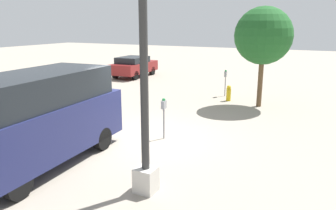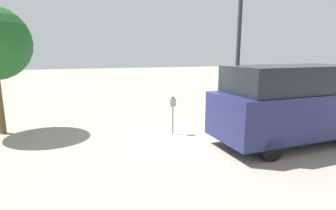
# 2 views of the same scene
# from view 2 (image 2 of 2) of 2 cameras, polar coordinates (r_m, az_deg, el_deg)

# --- Properties ---
(ground_plane) EXTENTS (80.00, 80.00, 0.00)m
(ground_plane) POSITION_cam_2_polar(r_m,az_deg,el_deg) (8.77, 3.97, -7.05)
(ground_plane) COLOR gray
(parking_meter_near) EXTENTS (0.21, 0.12, 1.32)m
(parking_meter_near) POSITION_cam_2_polar(r_m,az_deg,el_deg) (8.85, 1.04, -0.31)
(parking_meter_near) COLOR gray
(parking_meter_near) RESTS_ON ground
(lamp_post) EXTENTS (0.44, 0.44, 5.21)m
(lamp_post) POSITION_cam_2_polar(r_m,az_deg,el_deg) (11.19, 14.73, 5.66)
(lamp_post) COLOR beige
(lamp_post) RESTS_ON ground
(parked_van) EXTENTS (5.00, 2.19, 2.39)m
(parked_van) POSITION_cam_2_polar(r_m,az_deg,el_deg) (8.74, 25.42, 0.39)
(parked_van) COLOR navy
(parked_van) RESTS_ON ground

